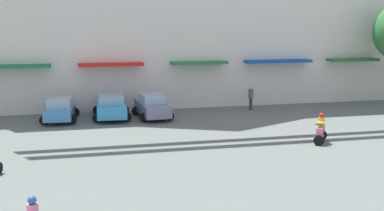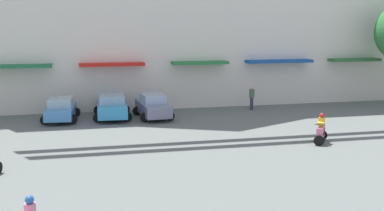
{
  "view_description": "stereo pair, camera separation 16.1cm",
  "coord_description": "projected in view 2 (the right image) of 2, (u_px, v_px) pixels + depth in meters",
  "views": [
    {
      "loc": [
        -5.7,
        -4.86,
        6.15
      ],
      "look_at": [
        0.33,
        19.61,
        1.96
      ],
      "focal_mm": 47.09,
      "sensor_mm": 36.0,
      "label": 1
    },
    {
      "loc": [
        -5.54,
        -4.89,
        6.15
      ],
      "look_at": [
        0.33,
        19.61,
        1.96
      ],
      "focal_mm": 47.09,
      "sensor_mm": 36.0,
      "label": 2
    }
  ],
  "objects": [
    {
      "name": "pedestrian_1",
      "position": [
        252.0,
        97.0,
        35.47
      ],
      "size": [
        0.4,
        0.4,
        1.68
      ],
      "color": "#2D3545",
      "rests_on": "ground"
    },
    {
      "name": "parked_car_2",
      "position": [
        153.0,
        106.0,
        32.48
      ],
      "size": [
        2.37,
        4.11,
        1.57
      ],
      "color": "slate",
      "rests_on": "ground"
    },
    {
      "name": "scooter_rider_2",
      "position": [
        321.0,
        131.0,
        25.83
      ],
      "size": [
        1.26,
        1.51,
        1.54
      ],
      "color": "black",
      "rests_on": "ground"
    },
    {
      "name": "parked_car_1",
      "position": [
        112.0,
        106.0,
        32.5
      ],
      "size": [
        2.59,
        4.59,
        1.52
      ],
      "color": "#3395D0",
      "rests_on": "ground"
    },
    {
      "name": "parked_car_0",
      "position": [
        61.0,
        109.0,
        31.62
      ],
      "size": [
        2.45,
        4.11,
        1.46
      ],
      "color": "#4587CA",
      "rests_on": "ground"
    },
    {
      "name": "ground_plane",
      "position": [
        223.0,
        183.0,
        19.45
      ],
      "size": [
        128.0,
        128.0,
        0.0
      ],
      "primitive_type": "plane",
      "color": "slate"
    }
  ]
}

